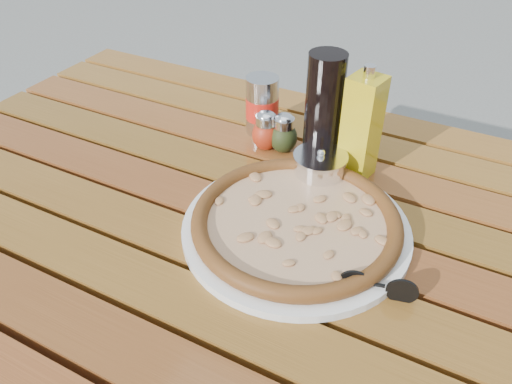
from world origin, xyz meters
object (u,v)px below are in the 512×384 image
at_px(table, 251,246).
at_px(sunglasses, 378,287).
at_px(oregano_shaker, 284,134).
at_px(pizza, 296,221).
at_px(plate, 296,228).
at_px(dark_bottle, 323,114).
at_px(soda_can, 262,106).
at_px(pepper_shaker, 266,131).
at_px(parmesan_tin, 320,169).
at_px(olive_oil_cruet, 361,127).

height_order(table, sunglasses, sunglasses).
bearing_deg(oregano_shaker, pizza, -59.97).
distance_m(plate, dark_bottle, 0.22).
relative_size(plate, oregano_shaker, 4.39).
xyz_separation_m(pizza, dark_bottle, (-0.04, 0.19, 0.09)).
relative_size(plate, sunglasses, 3.28).
height_order(dark_bottle, soda_can, dark_bottle).
xyz_separation_m(pepper_shaker, parmesan_tin, (0.14, -0.06, -0.01)).
bearing_deg(oregano_shaker, olive_oil_cruet, -2.78).
distance_m(table, pizza, 0.13).
distance_m(pepper_shaker, soda_can, 0.07).
height_order(pizza, sunglasses, sunglasses).
relative_size(oregano_shaker, olive_oil_cruet, 0.39).
xyz_separation_m(oregano_shaker, sunglasses, (0.27, -0.27, -0.02)).
distance_m(soda_can, olive_oil_cruet, 0.23).
height_order(pepper_shaker, soda_can, soda_can).
xyz_separation_m(table, soda_can, (-0.10, 0.25, 0.13)).
relative_size(table, parmesan_tin, 11.55).
xyz_separation_m(soda_can, parmesan_tin, (0.17, -0.12, -0.03)).
height_order(soda_can, parmesan_tin, soda_can).
relative_size(table, plate, 3.89).
distance_m(parmesan_tin, sunglasses, 0.27).
relative_size(pizza, olive_oil_cruet, 1.77).
relative_size(pizza, oregano_shaker, 4.54).
height_order(pizza, parmesan_tin, parmesan_tin).
height_order(plate, soda_can, soda_can).
height_order(plate, olive_oil_cruet, olive_oil_cruet).
bearing_deg(plate, pepper_shaker, 127.70).
xyz_separation_m(pepper_shaker, sunglasses, (0.31, -0.27, -0.02)).
height_order(pizza, oregano_shaker, oregano_shaker).
bearing_deg(parmesan_tin, soda_can, 146.36).
bearing_deg(table, pizza, -5.36).
bearing_deg(parmesan_tin, oregano_shaker, 146.66).
distance_m(dark_bottle, olive_oil_cruet, 0.07).
bearing_deg(soda_can, olive_oil_cruet, -14.03).
xyz_separation_m(plate, soda_can, (-0.19, 0.26, 0.05)).
relative_size(plate, dark_bottle, 1.64).
distance_m(table, parmesan_tin, 0.18).
bearing_deg(pepper_shaker, olive_oil_cruet, -0.11).
bearing_deg(parmesan_tin, dark_bottle, 111.84).
distance_m(plate, sunglasses, 0.17).
relative_size(table, soda_can, 11.67).
height_order(olive_oil_cruet, sunglasses, olive_oil_cruet).
bearing_deg(table, pepper_shaker, 109.69).
xyz_separation_m(table, dark_bottle, (0.05, 0.18, 0.19)).
bearing_deg(dark_bottle, parmesan_tin, -68.16).
height_order(pepper_shaker, parmesan_tin, pepper_shaker).
height_order(dark_bottle, sunglasses, dark_bottle).
xyz_separation_m(pepper_shaker, dark_bottle, (0.12, -0.01, 0.07)).
distance_m(dark_bottle, sunglasses, 0.33).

